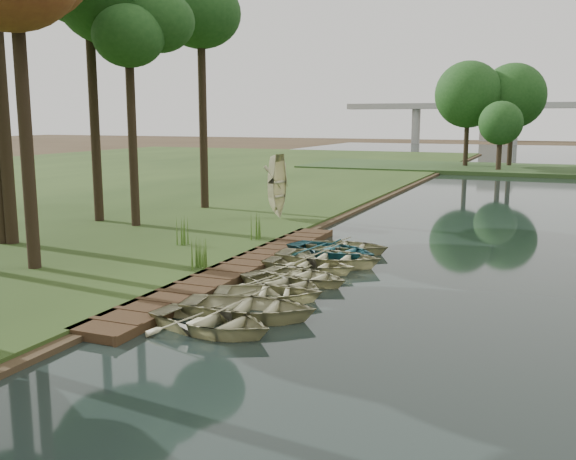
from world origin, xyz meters
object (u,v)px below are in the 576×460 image
at_px(rowboat_2, 269,290).
at_px(stored_rowboat, 278,212).
at_px(rowboat_0, 212,318).
at_px(boardwalk, 239,269).
at_px(rowboat_1, 249,304).

height_order(rowboat_2, stored_rowboat, stored_rowboat).
distance_m(rowboat_0, stored_rowboat, 17.33).
height_order(boardwalk, rowboat_1, rowboat_1).
relative_size(rowboat_0, stored_rowboat, 1.04).
bearing_deg(boardwalk, rowboat_1, -60.13).
bearing_deg(rowboat_0, stored_rowboat, 25.48).
bearing_deg(stored_rowboat, rowboat_2, -154.72).
distance_m(boardwalk, rowboat_1, 5.48).
bearing_deg(boardwalk, stored_rowboat, 106.06).
bearing_deg(rowboat_2, rowboat_0, 157.76).
height_order(boardwalk, rowboat_0, rowboat_0).
bearing_deg(rowboat_1, stored_rowboat, 12.49).
xyz_separation_m(rowboat_0, stored_rowboat, (-5.33, 16.49, 0.24)).
relative_size(rowboat_0, rowboat_2, 1.08).
relative_size(rowboat_1, stored_rowboat, 1.13).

